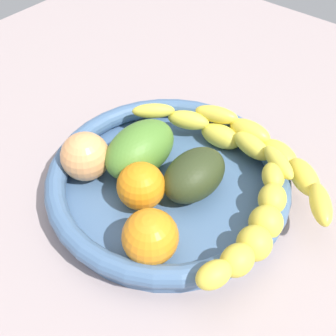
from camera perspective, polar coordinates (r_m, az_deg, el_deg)
name	(u,v)px	position (r cm, az deg, el deg)	size (l,w,h in cm)	color
kitchen_counter	(168,198)	(58.87, 0.00, -4.15)	(120.00, 120.00, 3.00)	#A49292
fruit_bowl	(168,180)	(56.04, 0.00, -1.71)	(32.23, 32.23, 4.37)	#466791
banana_draped_left	(218,134)	(59.64, 6.78, 4.57)	(9.04, 25.37, 5.26)	yellow
banana_draped_right	(256,228)	(49.42, 11.83, -8.02)	(21.08, 7.68, 4.46)	yellow
banana_arching_top	(273,154)	(58.04, 14.11, 1.81)	(12.04, 25.17, 5.12)	yellow
orange_front	(150,237)	(47.25, -2.43, -9.34)	(6.48, 6.48, 6.48)	orange
orange_mid_left	(141,186)	(52.18, -3.69, -2.47)	(6.13, 6.13, 6.13)	orange
avocado_dark	(194,175)	(53.57, 3.62, -0.94)	(9.56, 6.51, 5.97)	#303B1D
peach_blush	(85,156)	(56.43, -11.17, 1.56)	(6.60, 6.60, 6.60)	#F0A362
mango_green	(142,147)	(56.51, -3.51, 2.81)	(11.08, 7.09, 6.86)	#518630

